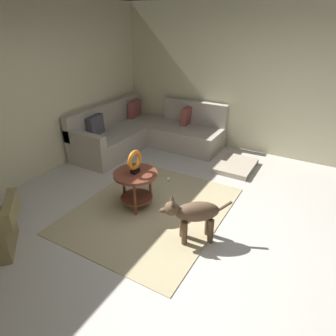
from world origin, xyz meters
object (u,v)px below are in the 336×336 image
side_table (136,181)px  torus_sculpture (135,161)px  sectional_couch (145,134)px  dog (193,214)px  dog_toy_ball (169,179)px  dog_bed_mat (236,166)px

side_table → torus_sculpture: (-0.00, 0.00, 0.29)m
side_table → sectional_couch: bearing=30.4°
sectional_couch → dog: (-2.11, -2.08, 0.09)m
dog_toy_ball → torus_sculpture: bearing=177.8°
side_table → dog: 1.02m
torus_sculpture → sectional_couch: bearing=30.4°
torus_sculpture → dog_toy_ball: size_ratio=4.61×
dog → dog_toy_ball: 1.50m
sectional_couch → torus_sculpture: sectional_couch is taller
side_table → dog: (-0.25, -0.99, -0.04)m
dog → dog_bed_mat: bearing=-32.8°
dog_bed_mat → torus_sculpture: bearing=155.5°
sectional_couch → dog_toy_ball: (-1.01, -1.12, -0.26)m
sectional_couch → side_table: bearing=-149.6°
side_table → torus_sculpture: size_ratio=1.84×
torus_sculpture → dog_toy_ball: (0.85, -0.03, -0.68)m
side_table → dog: bearing=-104.2°
dog → dog_toy_ball: bearing=4.2°
sectional_couch → dog_toy_ball: 1.53m
dog → dog_toy_ball: dog is taller
side_table → torus_sculpture: 0.29m
sectional_couch → side_table: sectional_couch is taller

